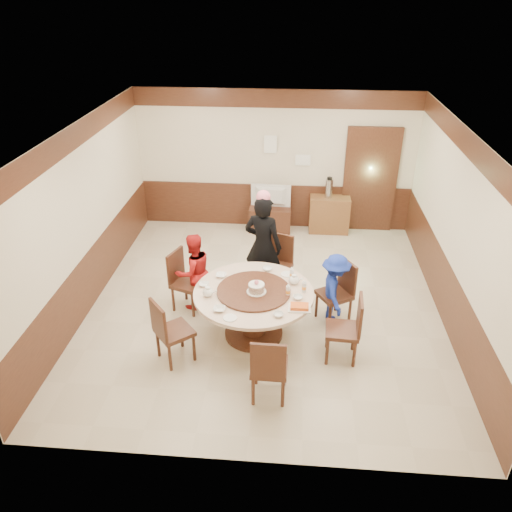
# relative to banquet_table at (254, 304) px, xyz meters

# --- Properties ---
(room) EXTENTS (6.00, 6.04, 2.84)m
(room) POSITION_rel_banquet_table_xyz_m (0.11, 0.81, 0.55)
(room) COLOR beige
(room) RESTS_ON ground
(banquet_table) EXTENTS (1.69, 1.69, 0.78)m
(banquet_table) POSITION_rel_banquet_table_xyz_m (0.00, 0.00, 0.00)
(banquet_table) COLOR #412114
(banquet_table) RESTS_ON ground
(chair_0) EXTENTS (0.61, 0.60, 0.97)m
(chair_0) POSITION_rel_banquet_table_xyz_m (1.19, 0.48, -0.23)
(chair_0) COLOR #412114
(chair_0) RESTS_ON ground
(chair_1) EXTENTS (0.57, 0.57, 0.97)m
(chair_1) POSITION_rel_banquet_table_xyz_m (0.27, 1.22, -0.23)
(chair_1) COLOR #412114
(chair_1) RESTS_ON ground
(chair_2) EXTENTS (0.57, 0.57, 0.97)m
(chair_2) POSITION_rel_banquet_table_xyz_m (-1.09, 0.61, -0.23)
(chair_2) COLOR #412114
(chair_2) RESTS_ON ground
(chair_3) EXTENTS (0.62, 0.62, 0.97)m
(chair_3) POSITION_rel_banquet_table_xyz_m (-1.03, -0.62, -0.23)
(chair_3) COLOR #412114
(chair_3) RESTS_ON ground
(chair_4) EXTENTS (0.45, 0.46, 0.97)m
(chair_4) POSITION_rel_banquet_table_xyz_m (0.29, -1.22, -0.23)
(chair_4) COLOR #412114
(chair_4) RESTS_ON ground
(chair_5) EXTENTS (0.47, 0.46, 0.97)m
(chair_5) POSITION_rel_banquet_table_xyz_m (1.25, -0.39, -0.23)
(chair_5) COLOR #412114
(chair_5) RESTS_ON ground
(person_standing) EXTENTS (0.72, 0.59, 1.72)m
(person_standing) POSITION_rel_banquet_table_xyz_m (0.05, 1.17, 0.33)
(person_standing) COLOR black
(person_standing) RESTS_ON ground
(person_red) EXTENTS (0.77, 0.75, 1.25)m
(person_red) POSITION_rel_banquet_table_xyz_m (-0.99, 0.67, 0.09)
(person_red) COLOR #B11718
(person_red) RESTS_ON ground
(person_blue) EXTENTS (0.48, 0.77, 1.14)m
(person_blue) POSITION_rel_banquet_table_xyz_m (1.16, 0.42, 0.04)
(person_blue) COLOR #172C97
(person_blue) RESTS_ON ground
(birthday_cake) EXTENTS (0.28, 0.28, 0.19)m
(birthday_cake) POSITION_rel_banquet_table_xyz_m (0.04, -0.05, 0.31)
(birthday_cake) COLOR white
(birthday_cake) RESTS_ON banquet_table
(teapot_left) EXTENTS (0.17, 0.15, 0.13)m
(teapot_left) POSITION_rel_banquet_table_xyz_m (-0.62, -0.16, 0.28)
(teapot_left) COLOR white
(teapot_left) RESTS_ON banquet_table
(teapot_right) EXTENTS (0.17, 0.15, 0.13)m
(teapot_right) POSITION_rel_banquet_table_xyz_m (0.56, 0.26, 0.28)
(teapot_right) COLOR white
(teapot_right) RESTS_ON banquet_table
(bowl_0) EXTENTS (0.16, 0.16, 0.04)m
(bowl_0) POSITION_rel_banquet_table_xyz_m (-0.51, 0.37, 0.24)
(bowl_0) COLOR white
(bowl_0) RESTS_ON banquet_table
(bowl_1) EXTENTS (0.14, 0.14, 0.04)m
(bowl_1) POSITION_rel_banquet_table_xyz_m (0.37, -0.55, 0.24)
(bowl_1) COLOR white
(bowl_1) RESTS_ON banquet_table
(bowl_2) EXTENTS (0.16, 0.16, 0.04)m
(bowl_2) POSITION_rel_banquet_table_xyz_m (-0.41, -0.49, 0.24)
(bowl_2) COLOR white
(bowl_2) RESTS_ON banquet_table
(bowl_3) EXTENTS (0.14, 0.14, 0.04)m
(bowl_3) POSITION_rel_banquet_table_xyz_m (0.62, -0.13, 0.24)
(bowl_3) COLOR white
(bowl_3) RESTS_ON banquet_table
(bowl_4) EXTENTS (0.14, 0.14, 0.04)m
(bowl_4) POSITION_rel_banquet_table_xyz_m (-0.72, 0.10, 0.23)
(bowl_4) COLOR white
(bowl_4) RESTS_ON banquet_table
(bowl_5) EXTENTS (0.15, 0.15, 0.05)m
(bowl_5) POSITION_rel_banquet_table_xyz_m (0.16, 0.61, 0.24)
(bowl_5) COLOR white
(bowl_5) RESTS_ON banquet_table
(saucer_near) EXTENTS (0.18, 0.18, 0.01)m
(saucer_near) POSITION_rel_banquet_table_xyz_m (-0.25, -0.65, 0.22)
(saucer_near) COLOR white
(saucer_near) RESTS_ON banquet_table
(saucer_far) EXTENTS (0.18, 0.18, 0.01)m
(saucer_far) POSITION_rel_banquet_table_xyz_m (0.45, 0.50, 0.22)
(saucer_far) COLOR white
(saucer_far) RESTS_ON banquet_table
(shrimp_platter) EXTENTS (0.30, 0.20, 0.06)m
(shrimp_platter) POSITION_rel_banquet_table_xyz_m (0.64, -0.37, 0.24)
(shrimp_platter) COLOR white
(shrimp_platter) RESTS_ON banquet_table
(bottle_0) EXTENTS (0.06, 0.06, 0.16)m
(bottle_0) POSITION_rel_banquet_table_xyz_m (0.48, -0.07, 0.30)
(bottle_0) COLOR silver
(bottle_0) RESTS_ON banquet_table
(bottle_1) EXTENTS (0.06, 0.06, 0.16)m
(bottle_1) POSITION_rel_banquet_table_xyz_m (0.70, 0.05, 0.30)
(bottle_1) COLOR silver
(bottle_1) RESTS_ON banquet_table
(bottle_2) EXTENTS (0.06, 0.06, 0.16)m
(bottle_2) POSITION_rel_banquet_table_xyz_m (0.52, 0.40, 0.30)
(bottle_2) COLOR silver
(bottle_2) RESTS_ON banquet_table
(tv_stand) EXTENTS (0.85, 0.45, 0.50)m
(tv_stand) POSITION_rel_banquet_table_xyz_m (0.03, 3.54, -0.28)
(tv_stand) COLOR #412114
(tv_stand) RESTS_ON ground
(television) EXTENTS (0.81, 0.16, 0.47)m
(television) POSITION_rel_banquet_table_xyz_m (0.03, 3.54, 0.20)
(television) COLOR #969698
(television) RESTS_ON tv_stand
(side_cabinet) EXTENTS (0.80, 0.40, 0.75)m
(side_cabinet) POSITION_rel_banquet_table_xyz_m (1.24, 3.57, -0.16)
(side_cabinet) COLOR brown
(side_cabinet) RESTS_ON ground
(thermos) EXTENTS (0.15, 0.15, 0.38)m
(thermos) POSITION_rel_banquet_table_xyz_m (1.19, 3.57, 0.41)
(thermos) COLOR silver
(thermos) RESTS_ON side_cabinet
(notice_left) EXTENTS (0.25, 0.00, 0.35)m
(notice_left) POSITION_rel_banquet_table_xyz_m (0.01, 3.75, 1.22)
(notice_left) COLOR white
(notice_left) RESTS_ON room
(notice_right) EXTENTS (0.30, 0.00, 0.22)m
(notice_right) POSITION_rel_banquet_table_xyz_m (0.66, 3.75, 0.92)
(notice_right) COLOR white
(notice_right) RESTS_ON room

